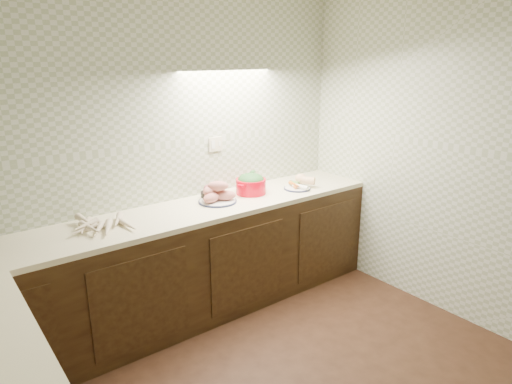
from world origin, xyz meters
TOP-DOWN VIEW (x-y plane):
  - room at (0.00, 0.00)m, footprint 3.60×3.60m
  - counter at (-0.68, 0.68)m, footprint 3.60×3.60m
  - parsnip_pile at (-0.55, 1.56)m, footprint 0.42×0.38m
  - sweet_potato_plate at (0.39, 1.54)m, footprint 0.31×0.31m
  - onion_bowl at (0.39, 1.65)m, footprint 0.16×0.16m
  - dutch_oven at (0.75, 1.56)m, footprint 0.33×0.33m
  - veg_plate at (1.20, 1.44)m, footprint 0.31×0.31m

SIDE VIEW (x-z plane):
  - counter at x=-0.68m, z-range 0.00..0.90m
  - parsnip_pile at x=-0.55m, z-range 0.89..0.97m
  - veg_plate at x=1.20m, z-range 0.88..1.00m
  - onion_bowl at x=0.39m, z-range 0.88..1.01m
  - sweet_potato_plate at x=0.39m, z-range 0.88..1.06m
  - dutch_oven at x=0.75m, z-range 0.90..1.08m
  - room at x=0.00m, z-range 0.33..2.93m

